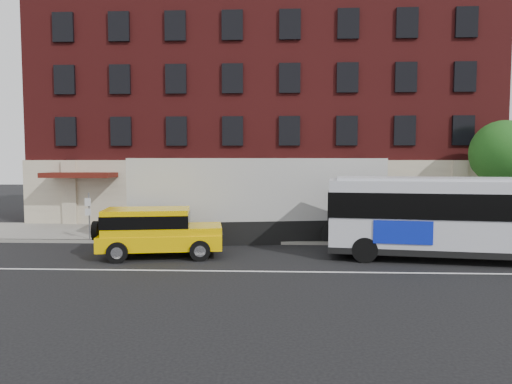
{
  "coord_description": "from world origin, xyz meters",
  "views": [
    {
      "loc": [
        0.86,
        -15.99,
        4.12
      ],
      "look_at": [
        -0.04,
        5.5,
        2.62
      ],
      "focal_mm": 31.58,
      "sensor_mm": 36.0,
      "label": 1
    }
  ],
  "objects_px": {
    "sign_pole": "(89,214)",
    "yellow_suv": "(155,229)",
    "city_bus": "(483,215)",
    "shipping_container": "(258,200)",
    "street_tree": "(504,155)"
  },
  "relations": [
    {
      "from": "sign_pole",
      "to": "yellow_suv",
      "type": "height_order",
      "value": "sign_pole"
    },
    {
      "from": "sign_pole",
      "to": "city_bus",
      "type": "relative_size",
      "value": 0.2
    },
    {
      "from": "sign_pole",
      "to": "shipping_container",
      "type": "distance_m",
      "value": 8.57
    },
    {
      "from": "sign_pole",
      "to": "street_tree",
      "type": "bearing_deg",
      "value": 8.61
    },
    {
      "from": "sign_pole",
      "to": "yellow_suv",
      "type": "xyz_separation_m",
      "value": [
        4.25,
        -3.22,
        -0.26
      ]
    },
    {
      "from": "street_tree",
      "to": "city_bus",
      "type": "height_order",
      "value": "street_tree"
    },
    {
      "from": "yellow_suv",
      "to": "shipping_container",
      "type": "bearing_deg",
      "value": 43.67
    },
    {
      "from": "street_tree",
      "to": "shipping_container",
      "type": "xyz_separation_m",
      "value": [
        -13.54,
        -2.5,
        -2.31
      ]
    },
    {
      "from": "sign_pole",
      "to": "city_bus",
      "type": "xyz_separation_m",
      "value": [
        17.89,
        -3.47,
        0.44
      ]
    },
    {
      "from": "yellow_suv",
      "to": "city_bus",
      "type": "bearing_deg",
      "value": -1.04
    },
    {
      "from": "street_tree",
      "to": "yellow_suv",
      "type": "height_order",
      "value": "street_tree"
    },
    {
      "from": "sign_pole",
      "to": "city_bus",
      "type": "distance_m",
      "value": 18.23
    },
    {
      "from": "sign_pole",
      "to": "street_tree",
      "type": "distance_m",
      "value": 22.49
    },
    {
      "from": "street_tree",
      "to": "yellow_suv",
      "type": "relative_size",
      "value": 1.11
    },
    {
      "from": "sign_pole",
      "to": "yellow_suv",
      "type": "relative_size",
      "value": 0.45
    }
  ]
}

